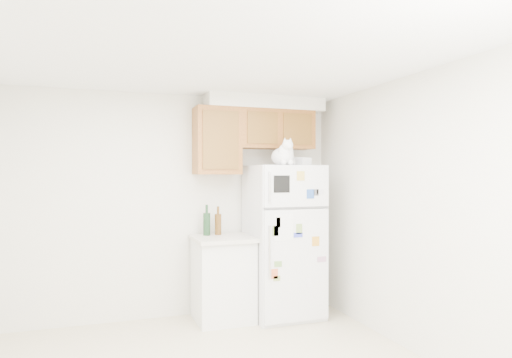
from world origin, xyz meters
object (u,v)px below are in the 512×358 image
cat (284,155)px  bottle_amber (218,221)px  storage_box_back (294,162)px  bottle_green (207,220)px  storage_box_front (304,162)px  refrigerator (283,241)px  base_counter (223,278)px

cat → bottle_amber: cat is taller
cat → storage_box_back: bearing=48.9°
bottle_green → storage_box_back: bearing=-3.3°
cat → bottle_green: 1.12m
cat → bottle_amber: (-0.65, 0.37, -0.73)m
storage_box_back → bottle_green: bearing=175.6°
storage_box_front → bottle_green: 1.28m
refrigerator → base_counter: size_ratio=1.85×
bottle_green → base_counter: bearing=-45.2°
bottle_green → bottle_amber: bottle_green is taller
storage_box_back → bottle_green: size_ratio=0.53×
refrigerator → bottle_amber: (-0.70, 0.23, 0.23)m
base_counter → refrigerator: bearing=-6.1°
refrigerator → bottle_green: bearing=165.2°
refrigerator → base_counter: (-0.69, 0.07, -0.39)m
base_counter → storage_box_front: 1.58m
storage_box_back → bottle_green: (-1.04, 0.06, -0.66)m
storage_box_front → bottle_amber: storage_box_front is taller
base_counter → cat: (0.63, -0.22, 1.35)m
bottle_green → bottle_amber: bearing=3.2°
bottle_green → storage_box_front: bearing=-13.9°
storage_box_back → storage_box_front: 0.20m
base_counter → storage_box_front: storage_box_front is taller
storage_box_front → bottle_green: storage_box_front is taller
base_counter → bottle_amber: (-0.01, 0.15, 0.62)m
refrigerator → bottle_amber: refrigerator is taller
base_counter → cat: bearing=-18.8°
storage_box_back → base_counter: bearing=-175.6°
base_counter → storage_box_back: storage_box_back is taller
base_counter → storage_box_front: bearing=-7.2°
cat → storage_box_front: 0.31m
bottle_amber → storage_box_back: bearing=-4.3°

